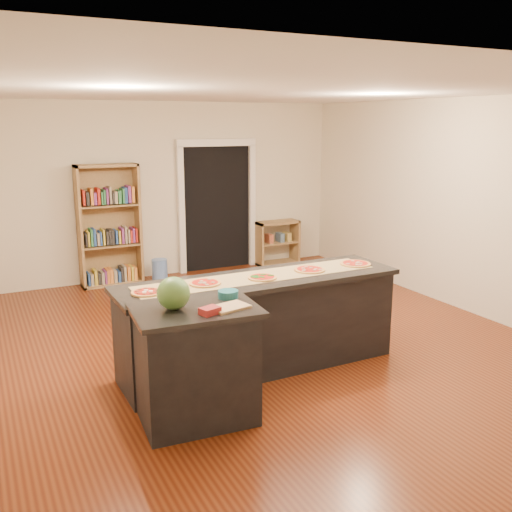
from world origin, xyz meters
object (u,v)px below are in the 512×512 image
kitchen_island (260,323)px  bookshelf (109,226)px  low_shelf (277,243)px  waste_bin (160,270)px  side_counter (196,364)px  watermelon (173,293)px

kitchen_island → bookshelf: (-0.65, 3.80, 0.45)m
low_shelf → waste_bin: bearing=-175.7°
side_counter → bookshelf: size_ratio=0.54×
bookshelf → low_shelf: 2.99m
bookshelf → low_shelf: size_ratio=2.41×
watermelon → side_counter: bearing=-9.1°
kitchen_island → watermelon: 1.47m
watermelon → low_shelf: bearing=52.7°
side_counter → watermelon: (-0.17, 0.03, 0.63)m
side_counter → waste_bin: size_ratio=2.85×
bookshelf → low_shelf: bearing=0.0°
waste_bin → watermelon: bearing=-105.4°
side_counter → kitchen_island: bearing=41.0°
bookshelf → kitchen_island: bearing=-80.3°
kitchen_island → watermelon: bearing=-149.5°
side_counter → low_shelf: (3.25, 4.51, -0.12)m
side_counter → waste_bin: (1.02, 4.35, -0.33)m
bookshelf → side_counter: bearing=-93.9°
side_counter → bookshelf: 4.54m
bookshelf → waste_bin: bearing=-13.1°
bookshelf → watermelon: bookshelf is taller
side_counter → low_shelf: bearing=58.8°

